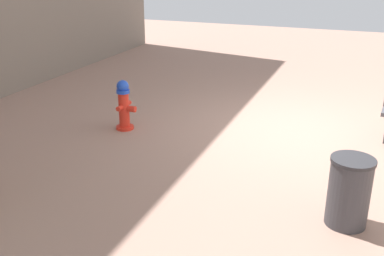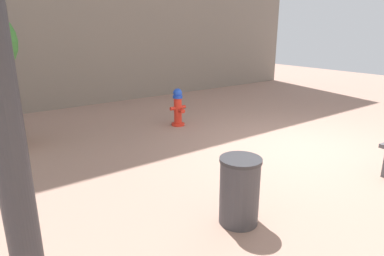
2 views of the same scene
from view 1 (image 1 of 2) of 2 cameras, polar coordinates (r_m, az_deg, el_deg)
ground_plane at (r=7.94m, az=12.18°, el=-0.29°), size 23.40×23.40×0.00m
fire_hydrant at (r=7.77m, az=-8.57°, el=2.89°), size 0.37×0.40×0.87m
trash_bin at (r=5.28m, az=19.20°, el=-7.60°), size 0.48×0.48×0.80m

